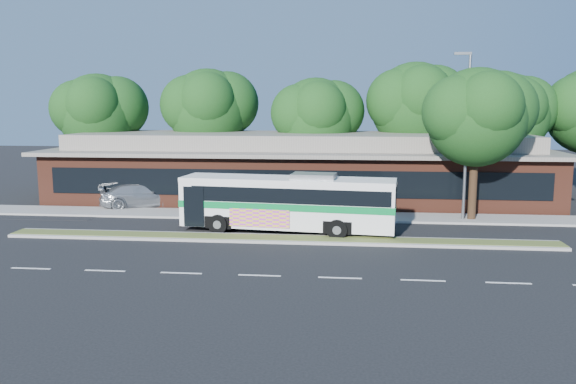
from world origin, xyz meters
name	(u,v)px	position (x,y,z in m)	size (l,w,h in m)	color
ground	(276,243)	(0.00, 0.00, 0.00)	(120.00, 120.00, 0.00)	black
median_strip	(277,239)	(0.00, 0.60, 0.07)	(26.00, 1.10, 0.15)	brown
sidewalk	(290,215)	(0.00, 6.40, 0.06)	(44.00, 2.60, 0.12)	gray
parking_lot	(27,201)	(-18.00, 10.00, 0.01)	(14.00, 12.00, 0.01)	black
plaza_building	(299,167)	(0.00, 12.99, 2.13)	(33.20, 11.20, 4.45)	#55271A
lamp_post	(466,132)	(9.56, 6.00, 4.90)	(0.93, 0.18, 9.07)	slate
tree_bg_a	(105,112)	(-14.58, 15.14, 5.87)	(6.47, 5.80, 8.63)	black
tree_bg_b	(214,108)	(-6.57, 16.14, 6.14)	(6.69, 6.00, 9.00)	black
tree_bg_c	(321,116)	(1.40, 15.13, 5.59)	(6.24, 5.60, 8.26)	black
tree_bg_d	(421,104)	(8.45, 16.15, 6.42)	(6.91, 6.20, 9.37)	black
tree_bg_e	(511,114)	(14.42, 15.14, 5.74)	(6.47, 5.80, 8.50)	black
transit_bus	(288,199)	(0.34, 2.39, 1.67)	(10.85, 3.48, 3.00)	silver
sedan	(142,195)	(-9.46, 8.49, 0.75)	(2.11, 5.20, 1.51)	#AAAEB2
sidewalk_tree	(483,115)	(10.49, 6.33, 5.79)	(5.93, 5.32, 8.32)	black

